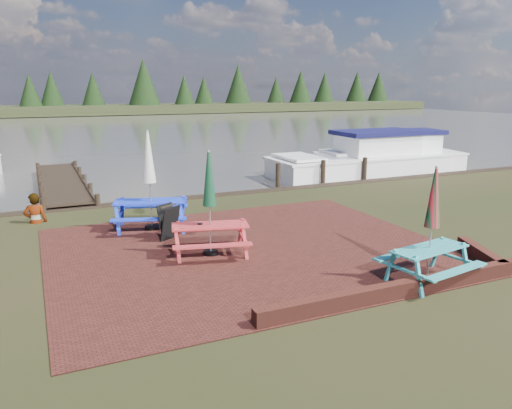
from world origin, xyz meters
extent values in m
plane|color=black|center=(0.00, 0.00, 0.00)|extent=(120.00, 120.00, 0.00)
cube|color=#3B1812|center=(0.00, 1.00, 0.01)|extent=(9.00, 7.50, 0.02)
cube|color=#4C1E16|center=(1.50, -2.60, 0.15)|extent=(6.00, 0.22, 0.30)
cube|color=#4C1E16|center=(4.30, -1.80, 0.15)|extent=(0.82, 1.77, 0.30)
cube|color=#47433D|center=(0.00, 37.00, 0.00)|extent=(120.00, 60.00, 0.02)
cube|color=black|center=(0.00, 66.00, 0.50)|extent=(120.00, 10.00, 1.20)
cube|color=teal|center=(2.42, -2.20, 0.67)|extent=(1.71, 0.89, 0.04)
cube|color=teal|center=(2.52, -2.81, 0.41)|extent=(1.65, 0.48, 0.04)
cube|color=teal|center=(2.32, -1.59, 0.41)|extent=(1.65, 0.48, 0.04)
cube|color=teal|center=(1.72, -2.32, 0.34)|extent=(0.30, 1.41, 0.67)
cube|color=teal|center=(3.12, -2.08, 0.34)|extent=(0.30, 1.41, 0.67)
cylinder|color=black|center=(2.42, -2.20, 0.05)|extent=(0.33, 0.33, 0.09)
cylinder|color=#B2B2B7|center=(2.42, -2.20, 1.13)|extent=(0.03, 0.03, 2.27)
cone|color=red|center=(2.42, -2.20, 1.68)|extent=(0.29, 0.29, 1.13)
cube|color=#BC3033|center=(-0.96, 1.03, 0.70)|extent=(1.81, 1.07, 0.04)
cube|color=#BC3033|center=(-1.12, 0.41, 0.43)|extent=(1.71, 0.65, 0.04)
cube|color=#BC3033|center=(-0.80, 1.66, 0.43)|extent=(1.71, 0.65, 0.04)
cube|color=#BC3033|center=(-1.68, 1.22, 0.35)|extent=(0.44, 1.45, 0.70)
cube|color=#BC3033|center=(-0.25, 0.85, 0.35)|extent=(0.44, 1.45, 0.70)
cylinder|color=black|center=(-0.96, 1.03, 0.05)|extent=(0.34, 0.34, 0.09)
cylinder|color=#B2B2B7|center=(-0.96, 1.03, 1.18)|extent=(0.03, 0.03, 2.37)
cone|color=#103B22|center=(-0.96, 1.03, 1.75)|extent=(0.30, 0.30, 1.18)
cube|color=blue|center=(-1.71, 3.65, 0.78)|extent=(2.02, 1.28, 0.04)
cube|color=blue|center=(-1.93, 2.97, 0.47)|extent=(1.88, 0.82, 0.04)
cube|color=blue|center=(-1.50, 4.33, 0.47)|extent=(1.88, 0.82, 0.04)
cube|color=blue|center=(-2.49, 3.90, 0.39)|extent=(0.58, 1.58, 0.78)
cube|color=blue|center=(-0.94, 3.40, 0.39)|extent=(0.58, 1.58, 0.78)
cylinder|color=black|center=(-1.71, 3.65, 0.05)|extent=(0.38, 0.38, 0.10)
cylinder|color=#B2B2B7|center=(-1.71, 3.65, 1.31)|extent=(0.04, 0.04, 2.62)
cone|color=silver|center=(-1.71, 3.65, 1.94)|extent=(0.34, 0.34, 1.31)
cube|color=black|center=(-1.51, 2.46, 0.44)|extent=(0.57, 0.46, 0.86)
cube|color=black|center=(-1.51, 2.75, 0.44)|extent=(0.57, 0.46, 0.86)
cube|color=black|center=(-1.51, 2.60, 0.86)|extent=(0.47, 0.32, 0.03)
cube|color=black|center=(-3.50, 11.50, 0.12)|extent=(1.60, 9.00, 0.06)
cube|color=black|center=(-4.25, 11.50, 0.17)|extent=(0.08, 9.00, 0.08)
cube|color=black|center=(-2.75, 11.50, 0.17)|extent=(0.08, 9.00, 0.08)
cylinder|color=black|center=(-4.30, 7.00, -0.10)|extent=(0.16, 0.16, 1.00)
cylinder|color=black|center=(-2.70, 7.00, -0.10)|extent=(0.16, 0.16, 1.00)
cube|color=white|center=(8.77, 9.00, 0.15)|extent=(8.03, 2.86, 1.07)
cube|color=white|center=(8.77, 9.00, 0.71)|extent=(8.19, 2.92, 0.09)
cube|color=white|center=(9.73, 8.99, 1.22)|extent=(3.38, 2.03, 0.91)
cube|color=#11113F|center=(9.73, 8.99, 1.73)|extent=(3.87, 2.26, 0.19)
cube|color=white|center=(5.73, 9.03, 0.84)|extent=(1.47, 2.37, 0.11)
cube|color=white|center=(10.84, 9.44, 0.14)|extent=(7.00, 3.41, 1.03)
cube|color=white|center=(10.84, 9.44, 0.68)|extent=(7.14, 3.48, 0.08)
cube|color=white|center=(11.63, 9.31, 1.17)|extent=(3.05, 2.13, 0.88)
cube|color=#11113F|center=(11.63, 9.31, 1.67)|extent=(3.48, 2.39, 0.19)
cube|color=white|center=(8.32, 9.84, 0.81)|extent=(1.51, 2.18, 0.10)
imported|color=gray|center=(-4.54, 5.64, 0.85)|extent=(0.65, 0.46, 1.69)
camera|label=1|loc=(-4.44, -9.22, 3.74)|focal=35.00mm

